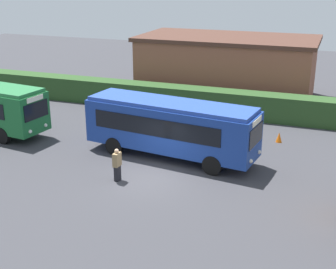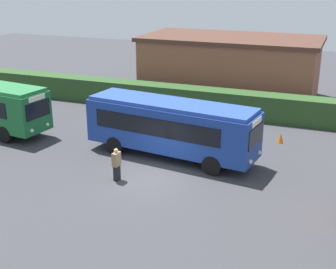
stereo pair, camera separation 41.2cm
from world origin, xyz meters
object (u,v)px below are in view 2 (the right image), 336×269
(person_left, at_px, (117,164))
(traffic_cone, at_px, (281,138))
(person_center, at_px, (194,130))
(bus_blue, at_px, (171,126))

(person_left, bearing_deg, traffic_cone, -126.19)
(person_center, distance_m, traffic_cone, 5.17)
(bus_blue, xyz_separation_m, traffic_cone, (5.20, 4.36, -1.49))
(person_left, relative_size, person_center, 0.94)
(person_center, bearing_deg, traffic_cone, -10.48)
(person_center, relative_size, traffic_cone, 2.91)
(bus_blue, distance_m, traffic_cone, 6.95)
(person_center, xyz_separation_m, traffic_cone, (4.65, 2.17, -0.62))
(bus_blue, bearing_deg, person_center, 83.06)
(bus_blue, distance_m, person_left, 4.08)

